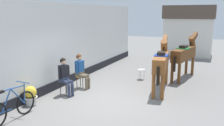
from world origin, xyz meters
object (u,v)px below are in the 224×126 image
at_px(seated_visitor_near, 65,75).
at_px(saddled_horse_near, 161,61).
at_px(flower_planter_near, 31,95).
at_px(spare_stool_white, 141,71).
at_px(leaning_bicycle, 12,107).
at_px(saddled_horse_far, 185,54).
at_px(seated_visitor_far, 81,69).

height_order(seated_visitor_near, saddled_horse_near, saddled_horse_near).
xyz_separation_m(seated_visitor_near, flower_planter_near, (-0.47, -1.31, -0.44)).
bearing_deg(spare_stool_white, flower_planter_near, -118.03).
bearing_deg(spare_stool_white, leaning_bicycle, -109.77).
distance_m(saddled_horse_far, leaning_bicycle, 7.75).
height_order(seated_visitor_far, saddled_horse_near, saddled_horse_near).
bearing_deg(saddled_horse_near, seated_visitor_far, -161.04).
relative_size(seated_visitor_near, saddled_horse_far, 0.47).
height_order(seated_visitor_far, leaning_bicycle, seated_visitor_far).
bearing_deg(seated_visitor_far, saddled_horse_far, 42.41).
xyz_separation_m(saddled_horse_near, leaning_bicycle, (-3.20, -4.48, -0.76)).
height_order(leaning_bicycle, spare_stool_white, leaning_bicycle).
bearing_deg(flower_planter_near, seated_visitor_near, 70.47).
relative_size(flower_planter_near, spare_stool_white, 1.39).
xyz_separation_m(seated_visitor_near, seated_visitor_far, (0.10, 0.98, 0.00)).
bearing_deg(saddled_horse_near, spare_stool_white, 133.74).
relative_size(saddled_horse_far, flower_planter_near, 4.64).
bearing_deg(seated_visitor_near, leaning_bicycle, -92.24).
distance_m(seated_visitor_near, saddled_horse_near, 3.72).
distance_m(seated_visitor_near, flower_planter_near, 1.46).
bearing_deg(saddled_horse_far, seated_visitor_near, -130.94).
distance_m(seated_visitor_near, saddled_horse_far, 5.64).
bearing_deg(seated_visitor_near, spare_stool_white, 58.83).
relative_size(seated_visitor_far, saddled_horse_near, 0.47).
bearing_deg(saddled_horse_near, flower_planter_near, -137.08).
distance_m(saddled_horse_near, saddled_horse_far, 2.32).
bearing_deg(spare_stool_white, seated_visitor_far, -129.46).
xyz_separation_m(seated_visitor_far, spare_stool_white, (1.85, 2.24, -0.38)).
bearing_deg(leaning_bicycle, seated_visitor_near, 87.76).
xyz_separation_m(seated_visitor_near, leaning_bicycle, (-0.10, -2.47, -0.38)).
relative_size(seated_visitor_near, spare_stool_white, 3.02).
distance_m(seated_visitor_near, leaning_bicycle, 2.50).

